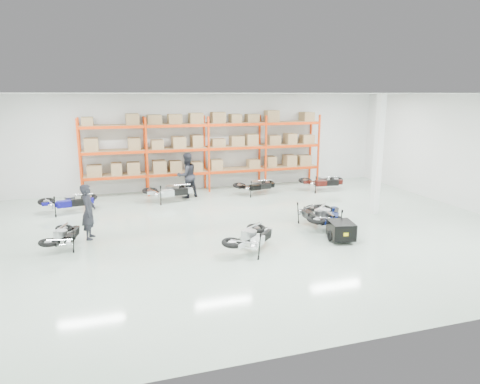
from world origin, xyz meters
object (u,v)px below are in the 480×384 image
object	(u,v)px
moto_back_d	(323,179)
person_back	(187,175)
moto_touring_right	(317,211)
trailer	(341,230)
moto_back_b	(170,188)
person_left	(89,212)
moto_blue_centre	(327,211)
moto_back_a	(68,198)
moto_back_c	(256,183)
moto_silver_left	(252,233)
moto_black_far_left	(63,232)

from	to	relation	value
moto_back_d	person_back	xyz separation A→B (m)	(-6.36, 0.59, 0.41)
moto_touring_right	person_back	world-z (taller)	person_back
trailer	moto_back_b	xyz separation A→B (m)	(-4.34, 6.68, 0.23)
trailer	moto_back_b	distance (m)	7.97
moto_back_d	person_left	distance (m)	11.07
person_back	moto_touring_right	bearing A→B (deg)	100.98
moto_blue_centre	trailer	bearing A→B (deg)	114.88
moto_back_b	trailer	bearing A→B (deg)	-154.33
moto_back_a	person_back	world-z (taller)	person_back
trailer	moto_blue_centre	bearing A→B (deg)	91.48
moto_back_c	moto_back_d	size ratio (longest dim) A/B	0.93
trailer	moto_back_a	xyz separation A→B (m)	(-8.33, 6.07, 0.21)
moto_silver_left	trailer	bearing A→B (deg)	-134.21
moto_silver_left	person_back	bearing A→B (deg)	-39.64
trailer	person_back	distance (m)	8.04
moto_back_c	person_back	bearing A→B (deg)	75.74
moto_touring_right	moto_back_c	bearing A→B (deg)	95.63
trailer	person_left	bearing A→B (deg)	172.12
moto_black_far_left	moto_back_d	world-z (taller)	moto_back_d
moto_blue_centre	moto_back_d	world-z (taller)	same
moto_back_a	person_left	bearing A→B (deg)	-174.74
trailer	person_left	world-z (taller)	person_left
moto_blue_centre	moto_back_b	size ratio (longest dim) A/B	0.97
moto_blue_centre	person_left	bearing A→B (deg)	25.82
moto_touring_right	moto_back_a	bearing A→B (deg)	152.89
moto_silver_left	moto_back_b	bearing A→B (deg)	-32.29
moto_black_far_left	moto_back_a	xyz separation A→B (m)	(-0.15, 4.14, 0.09)
moto_back_b	moto_back_c	size ratio (longest dim) A/B	1.10
moto_back_d	moto_blue_centre	bearing A→B (deg)	160.43
moto_blue_centre	person_left	world-z (taller)	person_left
moto_back_a	moto_back_d	xyz separation A→B (m)	(11.19, 0.55, 0.00)
moto_back_c	person_back	size ratio (longest dim) A/B	0.88
moto_touring_right	moto_back_a	size ratio (longest dim) A/B	0.96
moto_touring_right	person_left	size ratio (longest dim) A/B	1.02
moto_blue_centre	moto_back_d	bearing A→B (deg)	-81.85
moto_back_b	person_back	world-z (taller)	person_back
moto_touring_right	person_back	bearing A→B (deg)	123.13
moto_silver_left	moto_back_a	bearing A→B (deg)	-2.54
moto_back_b	person_back	size ratio (longest dim) A/B	0.98
moto_black_far_left	person_back	distance (m)	7.07
trailer	person_back	size ratio (longest dim) A/B	0.77
moto_black_far_left	person_back	bearing A→B (deg)	-117.38
trailer	person_left	distance (m)	7.92
moto_back_b	moto_back_d	size ratio (longest dim) A/B	1.03
moto_back_b	moto_back_d	distance (m)	7.20
moto_touring_right	person_back	distance (m)	6.63
moto_touring_right	person_left	bearing A→B (deg)	173.44
moto_black_far_left	moto_back_a	world-z (taller)	moto_back_a
moto_blue_centre	trailer	size ratio (longest dim) A/B	1.24
person_left	moto_silver_left	bearing A→B (deg)	-110.86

